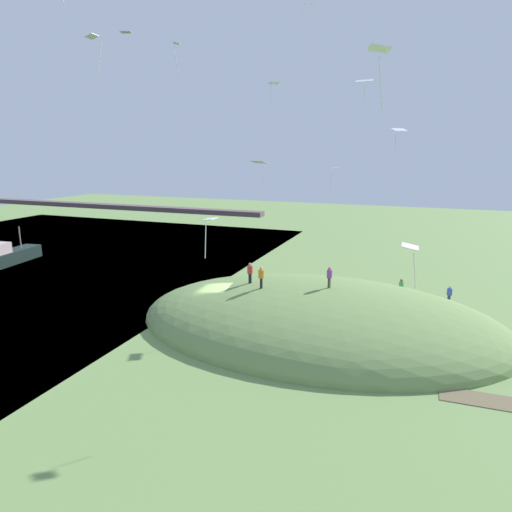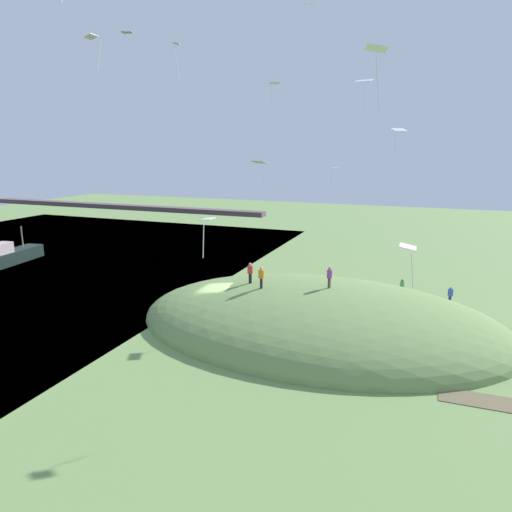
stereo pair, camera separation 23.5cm
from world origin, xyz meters
The scene contains 21 objects.
ground_plane centered at (0.00, 0.00, 0.00)m, with size 160.00×160.00×0.00m, color #6F904E.
grass_hill centered at (8.10, 0.98, 0.00)m, with size 28.05×18.99×5.81m, color #6E8C4D.
bridge_deck_far centered at (-31.14, 28.21, 4.16)m, with size 49.70×1.80×0.70m, color #5F4B50.
boat_on_lake centered at (-29.90, 6.69, 0.91)m, with size 3.38×8.86×4.03m.
person_near_shore centered at (8.83, 1.31, 3.91)m, with size 0.51×0.51×1.62m.
person_with_child centered at (3.95, -0.13, 3.81)m, with size 0.45×0.45×1.69m.
person_on_hilltop centered at (2.55, 1.10, 3.69)m, with size 0.58×0.58×1.65m.
person_watching_kites centered at (13.61, 9.83, 1.13)m, with size 0.53×0.53×1.78m.
person_walking_path centered at (17.61, 9.80, 0.97)m, with size 0.47×0.47×1.57m.
kite_0 centered at (10.77, 0.47, 17.26)m, with size 1.20×0.91×2.06m.
kite_1 centered at (13.30, -13.63, 16.37)m, with size 0.96×1.20×2.20m.
kite_2 centered at (-0.94, -11.23, 18.32)m, with size 0.61×0.69×1.79m.
kite_3 centered at (13.29, -1.43, 14.11)m, with size 1.06×0.99×1.40m.
kite_4 centered at (8.04, 5.84, 11.47)m, with size 1.10×1.22×1.84m.
kite_5 centered at (3.06, 5.02, 17.99)m, with size 1.00×0.99×1.94m.
kite_9 centered at (-11.09, 5.77, 23.12)m, with size 1.14×0.95×1.22m.
kite_10 centered at (14.82, -12.39, 9.14)m, with size 0.70×0.98×1.85m.
kite_11 centered at (7.07, 0.02, 22.08)m, with size 0.86×0.75×1.15m.
kite_12 centered at (-0.62, -3.62, 19.39)m, with size 0.62×0.73×2.06m.
kite_13 centered at (2.98, 2.06, 11.99)m, with size 1.36×1.10×2.09m.
kite_14 centered at (6.54, -13.78, 9.94)m, with size 0.56×0.69×1.81m.
Camera 1 is at (15.39, -31.39, 13.04)m, focal length 32.17 mm.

